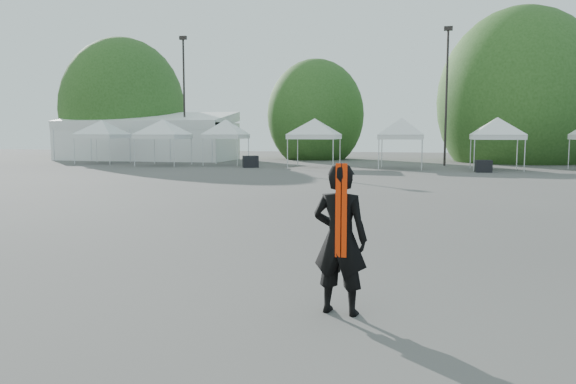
# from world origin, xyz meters

# --- Properties ---
(ground) EXTENTS (120.00, 120.00, 0.00)m
(ground) POSITION_xyz_m (0.00, 0.00, 0.00)
(ground) COLOR #474442
(ground) RESTS_ON ground
(marquee) EXTENTS (15.00, 6.25, 4.23)m
(marquee) POSITION_xyz_m (-22.00, 35.00, 1.97)
(marquee) COLOR white
(marquee) RESTS_ON ground
(light_pole_west) EXTENTS (0.60, 0.25, 10.30)m
(light_pole_west) POSITION_xyz_m (-18.00, 34.00, 5.77)
(light_pole_west) COLOR black
(light_pole_west) RESTS_ON ground
(light_pole_east) EXTENTS (0.60, 0.25, 9.80)m
(light_pole_east) POSITION_xyz_m (3.00, 32.00, 5.52)
(light_pole_east) COLOR black
(light_pole_east) RESTS_ON ground
(tree_far_w) EXTENTS (4.80, 4.80, 7.30)m
(tree_far_w) POSITION_xyz_m (-26.00, 38.00, 4.54)
(tree_far_w) COLOR #382314
(tree_far_w) RESTS_ON ground
(tree_mid_w) EXTENTS (4.16, 4.16, 6.33)m
(tree_mid_w) POSITION_xyz_m (-8.00, 40.00, 3.93)
(tree_mid_w) COLOR #382314
(tree_mid_w) RESTS_ON ground
(tree_mid_e) EXTENTS (5.12, 5.12, 7.79)m
(tree_mid_e) POSITION_xyz_m (9.00, 39.00, 4.84)
(tree_mid_e) COLOR #382314
(tree_mid_e) RESTS_ON ground
(tent_a) EXTENTS (4.48, 4.48, 3.88)m
(tent_a) POSITION_xyz_m (-22.57, 28.88, 3.06)
(tent_a) COLOR silver
(tent_a) RESTS_ON ground
(tent_b) EXTENTS (4.56, 4.56, 3.88)m
(tent_b) POSITION_xyz_m (-16.81, 27.57, 3.06)
(tent_b) COLOR silver
(tent_b) RESTS_ON ground
(tent_c) EXTENTS (3.95, 3.95, 3.88)m
(tent_c) POSITION_xyz_m (-12.53, 29.00, 3.06)
(tent_c) COLOR silver
(tent_c) RESTS_ON ground
(tent_d) EXTENTS (4.61, 4.61, 3.88)m
(tent_d) POSITION_xyz_m (-5.72, 27.86, 3.06)
(tent_d) COLOR silver
(tent_d) RESTS_ON ground
(tent_e) EXTENTS (4.07, 4.07, 3.88)m
(tent_e) POSITION_xyz_m (0.09, 27.62, 3.06)
(tent_e) COLOR silver
(tent_e) RESTS_ON ground
(tent_f) EXTENTS (4.38, 4.38, 3.88)m
(tent_f) POSITION_xyz_m (6.01, 27.80, 3.06)
(tent_f) COLOR silver
(tent_f) RESTS_ON ground
(man) EXTENTS (0.78, 0.57, 1.96)m
(man) POSITION_xyz_m (0.58, -2.82, 0.98)
(man) COLOR black
(man) RESTS_ON ground
(crate_west) EXTENTS (1.27, 1.15, 0.80)m
(crate_west) POSITION_xyz_m (-9.91, 26.59, 0.40)
(crate_west) COLOR black
(crate_west) RESTS_ON ground
(crate_mid) EXTENTS (0.97, 0.77, 0.73)m
(crate_mid) POSITION_xyz_m (5.04, 25.40, 0.36)
(crate_mid) COLOR black
(crate_mid) RESTS_ON ground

